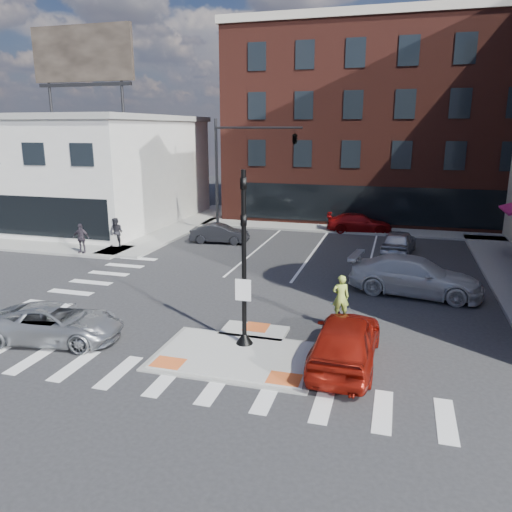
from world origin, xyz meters
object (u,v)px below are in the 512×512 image
(white_pickup, at_px, (415,276))
(bg_car_red, at_px, (359,223))
(red_sedan, at_px, (346,340))
(pedestrian_b, at_px, (81,238))
(bg_car_dark, at_px, (220,233))
(pedestrian_a, at_px, (116,232))
(bg_car_silver, at_px, (399,242))
(silver_suv, at_px, (55,323))
(cyclist, at_px, (340,312))

(white_pickup, relative_size, bg_car_red, 1.26)
(red_sedan, height_order, pedestrian_b, pedestrian_b)
(bg_car_dark, xyz_separation_m, pedestrian_b, (-6.78, -5.40, 0.41))
(white_pickup, xyz_separation_m, pedestrian_a, (-17.78, 4.04, 0.21))
(red_sedan, bearing_deg, bg_car_red, -85.33)
(bg_car_silver, bearing_deg, red_sedan, 91.75)
(red_sedan, distance_m, bg_car_red, 21.54)
(white_pickup, bearing_deg, red_sedan, 172.08)
(silver_suv, relative_size, pedestrian_b, 2.69)
(white_pickup, relative_size, pedestrian_a, 3.22)
(pedestrian_b, bearing_deg, white_pickup, -13.01)
(bg_car_red, bearing_deg, pedestrian_b, 120.18)
(pedestrian_b, bearing_deg, bg_car_dark, 31.69)
(red_sedan, xyz_separation_m, bg_car_red, (-1.33, 21.50, -0.17))
(silver_suv, relative_size, cyclist, 2.21)
(white_pickup, height_order, pedestrian_b, pedestrian_b)
(bg_car_dark, distance_m, pedestrian_b, 8.68)
(white_pickup, distance_m, bg_car_dark, 14.26)
(bg_car_dark, distance_m, pedestrian_a, 6.58)
(bg_car_dark, relative_size, cyclist, 1.77)
(cyclist, bearing_deg, silver_suv, 5.16)
(bg_car_dark, height_order, pedestrian_b, pedestrian_b)
(silver_suv, bearing_deg, pedestrian_a, 13.90)
(red_sedan, relative_size, bg_car_dark, 1.30)
(pedestrian_a, bearing_deg, bg_car_dark, 33.02)
(pedestrian_b, bearing_deg, bg_car_silver, 10.06)
(white_pickup, bearing_deg, pedestrian_a, 85.25)
(white_pickup, distance_m, bg_car_red, 14.02)
(silver_suv, distance_m, cyclist, 10.33)
(red_sedan, distance_m, pedestrian_a, 19.60)
(red_sedan, distance_m, bg_car_dark, 18.30)
(silver_suv, bearing_deg, bg_car_red, -29.98)
(white_pickup, distance_m, pedestrian_b, 19.06)
(white_pickup, bearing_deg, bg_car_dark, 66.60)
(bg_car_dark, relative_size, bg_car_red, 0.82)
(red_sedan, distance_m, cyclist, 2.85)
(bg_car_silver, bearing_deg, bg_car_red, -57.36)
(silver_suv, distance_m, bg_car_dark, 16.38)
(pedestrian_a, relative_size, pedestrian_b, 1.03)
(silver_suv, relative_size, bg_car_red, 1.02)
(red_sedan, height_order, pedestrian_a, pedestrian_a)
(red_sedan, height_order, bg_car_dark, red_sedan)
(bg_car_silver, xyz_separation_m, bg_car_red, (-2.83, 5.97, -0.06))
(bg_car_dark, bearing_deg, pedestrian_b, 122.55)
(cyclist, relative_size, pedestrian_a, 1.18)
(red_sedan, height_order, white_pickup, white_pickup)
(pedestrian_a, xyz_separation_m, pedestrian_b, (-1.17, -2.00, -0.02))
(bg_car_dark, xyz_separation_m, bg_car_red, (8.56, 6.10, 0.05))
(white_pickup, xyz_separation_m, bg_car_dark, (-12.17, 7.44, -0.22))
(bg_car_dark, bearing_deg, bg_car_silver, -95.37)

